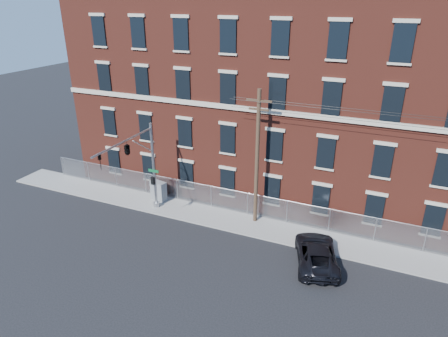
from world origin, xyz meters
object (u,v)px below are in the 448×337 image
utility_cabinet (159,191)px  pickup_truck (316,253)px  utility_pole_near (257,156)px  traffic_signal_mast (134,155)px

utility_cabinet → pickup_truck: bearing=-2.8°
utility_pole_near → pickup_truck: bearing=-31.6°
utility_pole_near → pickup_truck: 7.70m
pickup_truck → utility_cabinet: size_ratio=3.27×
utility_pole_near → utility_cabinet: utility_pole_near is taller
traffic_signal_mast → utility_cabinet: bearing=97.7°
traffic_signal_mast → utility_pole_near: utility_pole_near is taller
utility_pole_near → pickup_truck: size_ratio=1.90×
traffic_signal_mast → utility_cabinet: size_ratio=4.34×
traffic_signal_mast → pickup_truck: 14.05m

